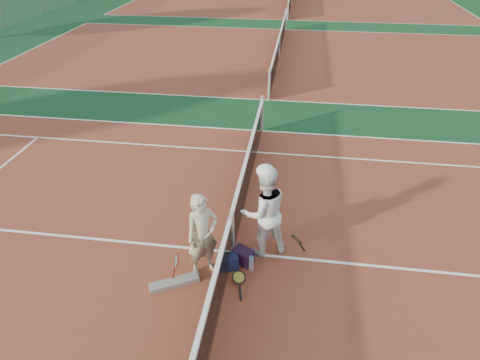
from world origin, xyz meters
name	(u,v)px	position (x,y,z in m)	size (l,w,h in m)	color
ground	(233,252)	(0.00, 0.00, 0.00)	(130.00, 130.00, 0.00)	#0E351A
court_main	(233,252)	(0.00, 0.00, 0.00)	(23.77, 10.97, 0.01)	brown
court_far_a	(279,56)	(0.00, 13.50, 0.00)	(23.77, 10.97, 0.01)	brown
court_far_b	(291,4)	(0.00, 27.00, 0.00)	(23.77, 10.97, 0.01)	brown
net_main	(233,232)	(0.00, 0.00, 0.51)	(0.10, 10.98, 1.02)	black
net_far_a	(279,45)	(0.00, 13.50, 0.51)	(0.10, 10.98, 1.02)	black
player_a	(202,235)	(-0.44, -0.54, 0.81)	(0.59, 0.39, 1.62)	#BEB493
player_b	(264,212)	(0.56, 0.15, 0.91)	(0.89, 0.69, 1.82)	white
racket_red	(177,268)	(-0.85, -0.86, 0.29)	(0.18, 0.27, 0.59)	maroon
racket_black_held	(296,245)	(1.18, 0.07, 0.26)	(0.35, 0.27, 0.52)	black
racket_spare	(239,278)	(0.22, -0.73, 0.06)	(0.60, 0.27, 0.12)	black
sports_bag_navy	(228,262)	(-0.02, -0.42, 0.14)	(0.35, 0.24, 0.28)	black
sports_bag_purple	(243,256)	(0.23, -0.23, 0.15)	(0.36, 0.25, 0.29)	black
net_cover_canvas	(174,283)	(-0.88, -0.97, 0.05)	(0.87, 0.20, 0.09)	slate
water_bottle	(251,264)	(0.40, -0.42, 0.15)	(0.09, 0.09, 0.30)	silver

